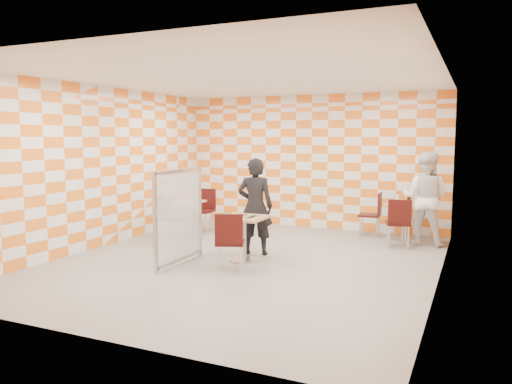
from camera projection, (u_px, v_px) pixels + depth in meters
room_shell at (259, 170)px, 8.59m from camera, size 7.00×7.00×7.00m
main_table at (244, 231)px, 8.27m from camera, size 0.70×0.70×0.75m
second_table at (404, 215)px, 9.94m from camera, size 0.70×0.70×0.75m
empty_table at (184, 213)px, 10.28m from camera, size 0.70×0.70×0.75m
chair_main_front at (230, 238)px, 7.51m from camera, size 0.55×0.55×0.92m
chair_second_front at (399, 219)px, 9.21m from camera, size 0.52×0.53×0.92m
chair_second_side at (374, 211)px, 10.26m from camera, size 0.45×0.45×0.92m
chair_empty_near at (169, 215)px, 9.74m from camera, size 0.55×0.56×0.92m
chair_empty_far at (205, 206)px, 10.94m from camera, size 0.42×0.43×0.92m
partition at (179, 216)px, 8.03m from camera, size 0.08×1.38×1.55m
man_dark at (255, 206)px, 8.72m from camera, size 0.70×0.55×1.70m
man_white at (425, 198)px, 9.51m from camera, size 0.94×0.78×1.79m
pizza_on_foil at (243, 216)px, 8.23m from camera, size 0.40×0.40×0.04m
sport_bottle at (398, 198)px, 10.08m from camera, size 0.06×0.06×0.20m
soda_bottle at (409, 198)px, 9.95m from camera, size 0.07×0.07×0.23m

